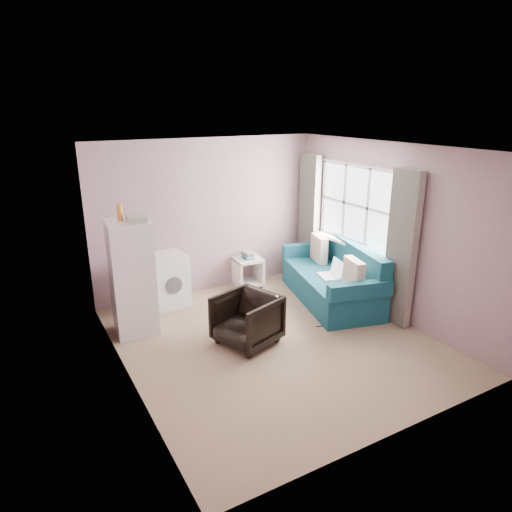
{
  "coord_description": "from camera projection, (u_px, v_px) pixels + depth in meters",
  "views": [
    {
      "loc": [
        -2.86,
        -4.58,
        2.97
      ],
      "look_at": [
        0.05,
        0.6,
        1.0
      ],
      "focal_mm": 32.0,
      "sensor_mm": 36.0,
      "label": 1
    }
  ],
  "objects": [
    {
      "name": "room",
      "position": [
        277.0,
        250.0,
        5.68
      ],
      "size": [
        3.84,
        4.24,
        2.54
      ],
      "color": "#977D63",
      "rests_on": "ground"
    },
    {
      "name": "armchair",
      "position": [
        247.0,
        317.0,
        5.88
      ],
      "size": [
        0.86,
        0.89,
        0.73
      ],
      "primitive_type": "imported",
      "rotation": [
        0.0,
        0.0,
        -1.25
      ],
      "color": "black",
      "rests_on": "ground"
    },
    {
      "name": "fridge",
      "position": [
        132.0,
        277.0,
        6.06
      ],
      "size": [
        0.59,
        0.58,
        1.78
      ],
      "rotation": [
        0.0,
        0.0,
        -0.07
      ],
      "color": "silver",
      "rests_on": "ground"
    },
    {
      "name": "washing_machine",
      "position": [
        167.0,
        279.0,
        7.04
      ],
      "size": [
        0.6,
        0.6,
        0.8
      ],
      "rotation": [
        0.0,
        0.0,
        0.06
      ],
      "color": "silver",
      "rests_on": "ground"
    },
    {
      "name": "side_table",
      "position": [
        248.0,
        270.0,
        7.8
      ],
      "size": [
        0.49,
        0.49,
        0.62
      ],
      "rotation": [
        0.0,
        0.0,
        -0.09
      ],
      "color": "silver",
      "rests_on": "ground"
    },
    {
      "name": "sofa",
      "position": [
        334.0,
        280.0,
        7.22
      ],
      "size": [
        1.43,
        2.25,
        0.93
      ],
      "rotation": [
        0.0,
        0.0,
        -0.25
      ],
      "color": "#165568",
      "rests_on": "ground"
    },
    {
      "name": "window_dressing",
      "position": [
        350.0,
        231.0,
        7.11
      ],
      "size": [
        0.17,
        2.62,
        2.18
      ],
      "color": "white",
      "rests_on": "ground"
    },
    {
      "name": "floor_cables",
      "position": [
        332.0,
        323.0,
        6.51
      ],
      "size": [
        0.52,
        0.14,
        0.01
      ],
      "rotation": [
        0.0,
        0.0,
        0.13
      ],
      "color": "black",
      "rests_on": "ground"
    }
  ]
}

